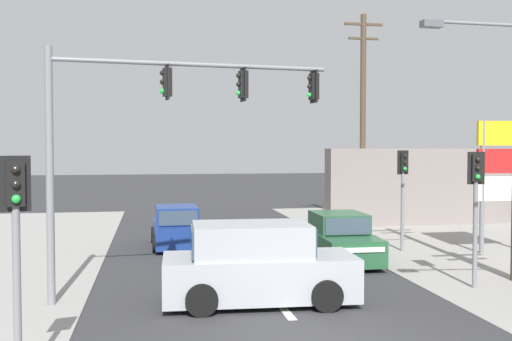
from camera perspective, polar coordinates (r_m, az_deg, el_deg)
name	(u,v)px	position (r m, az deg, el deg)	size (l,w,h in m)	color
lane_dash_mid	(281,305)	(14.25, 2.40, -12.72)	(0.20, 2.40, 0.01)	silver
lane_dash_far	(247,264)	(19.04, -0.82, -8.88)	(0.20, 2.40, 0.01)	silver
utility_pole_background_right	(363,116)	(28.08, 10.14, 5.16)	(1.80, 0.26, 9.74)	#4C3D2B
traffic_signal_mast	(154,119)	(14.66, -9.73, 4.84)	(6.85, 1.08, 6.00)	slate
pedestal_signal_right_kerb	(476,196)	(16.46, 20.20, -2.29)	(0.44, 0.30, 3.56)	slate
pedestal_signal_left_kerb	(16,232)	(9.70, -21.88, -5.44)	(0.43, 0.31, 3.56)	slate
pedestal_signal_far_median	(403,183)	(21.58, 13.81, -1.16)	(0.44, 0.31, 3.56)	slate
shopping_plaza_sign	(505,167)	(22.32, 22.65, 0.29)	(2.10, 0.16, 4.60)	slate
shopfront_wall_far	(449,186)	(29.95, 17.91, -1.44)	(12.00, 1.00, 3.60)	gray
suv_oncoming_mid	(257,266)	(14.23, 0.11, -9.09)	(4.61, 2.20, 1.90)	#A3A8AD
sedan_oncoming_near	(339,239)	(19.59, 7.90, -6.51)	(1.93, 4.26, 1.56)	#235633
hatchback_crossing_left	(176,228)	(22.26, -7.60, -5.45)	(1.84, 3.67, 1.53)	navy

